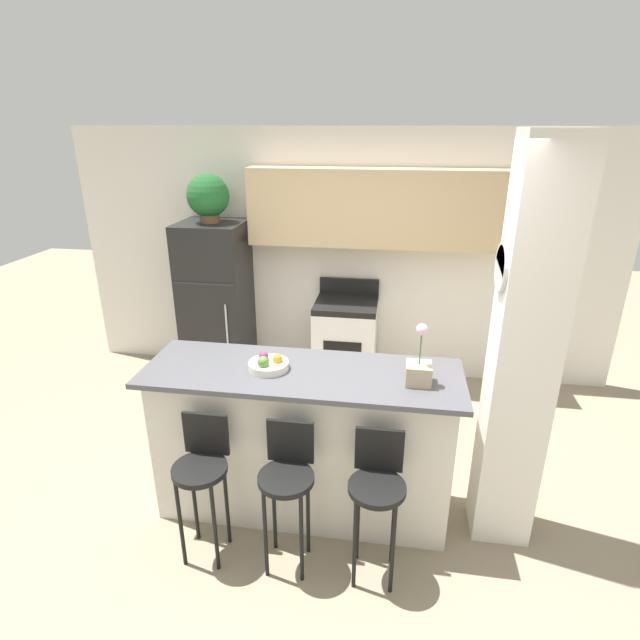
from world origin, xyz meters
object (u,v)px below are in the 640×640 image
(refrigerator, at_px, (217,303))
(bar_stool_left, at_px, (202,469))
(orchid_vase, at_px, (419,369))
(stove_range, at_px, (345,343))
(fruit_bowl, at_px, (268,364))
(bar_stool_right, at_px, (377,487))
(potted_plant_on_fridge, at_px, (208,197))
(bar_stool_mid, at_px, (287,478))

(refrigerator, bearing_deg, bar_stool_left, -72.56)
(orchid_vase, bearing_deg, bar_stool_left, -161.08)
(refrigerator, distance_m, bar_stool_left, 2.46)
(refrigerator, bearing_deg, stove_range, 0.82)
(refrigerator, distance_m, fruit_bowl, 2.16)
(refrigerator, bearing_deg, orchid_vase, -43.67)
(bar_stool_left, distance_m, fruit_bowl, 0.75)
(bar_stool_left, height_order, bar_stool_right, same)
(bar_stool_left, distance_m, orchid_vase, 1.44)
(bar_stool_left, height_order, fruit_bowl, fruit_bowl)
(potted_plant_on_fridge, bearing_deg, orchid_vase, -43.67)
(refrigerator, xyz_separation_m, fruit_bowl, (1.04, -1.86, 0.29))
(refrigerator, bearing_deg, bar_stool_mid, -61.66)
(potted_plant_on_fridge, bearing_deg, bar_stool_right, -52.60)
(bar_stool_mid, bearing_deg, refrigerator, 118.34)
(refrigerator, relative_size, potted_plant_on_fridge, 3.60)
(bar_stool_mid, relative_size, fruit_bowl, 3.64)
(bar_stool_left, xyz_separation_m, bar_stool_right, (1.05, 0.00, 0.00))
(stove_range, height_order, potted_plant_on_fridge, potted_plant_on_fridge)
(bar_stool_right, xyz_separation_m, orchid_vase, (0.21, 0.43, 0.56))
(refrigerator, xyz_separation_m, bar_stool_right, (1.79, -2.34, -0.21))
(stove_range, bearing_deg, bar_stool_mid, -92.28)
(stove_range, height_order, orchid_vase, orchid_vase)
(stove_range, bearing_deg, fruit_bowl, -99.38)
(stove_range, height_order, bar_stool_right, stove_range)
(refrigerator, bearing_deg, potted_plant_on_fridge, 118.03)
(bar_stool_left, bearing_deg, orchid_vase, 18.92)
(bar_stool_left, height_order, bar_stool_mid, same)
(refrigerator, height_order, stove_range, refrigerator)
(potted_plant_on_fridge, height_order, orchid_vase, potted_plant_on_fridge)
(refrigerator, relative_size, orchid_vase, 4.26)
(bar_stool_mid, height_order, orchid_vase, orchid_vase)
(bar_stool_left, height_order, orchid_vase, orchid_vase)
(bar_stool_left, bearing_deg, potted_plant_on_fridge, 107.44)
(bar_stool_left, xyz_separation_m, potted_plant_on_fridge, (-0.73, 2.34, 1.29))
(refrigerator, relative_size, bar_stool_mid, 1.76)
(refrigerator, xyz_separation_m, potted_plant_on_fridge, (-0.00, 0.00, 1.08))
(orchid_vase, relative_size, fruit_bowl, 1.50)
(fruit_bowl, bearing_deg, bar_stool_right, -32.40)
(stove_range, distance_m, potted_plant_on_fridge, 1.99)
(refrigerator, xyz_separation_m, stove_range, (1.35, 0.02, -0.37))
(refrigerator, relative_size, stove_range, 1.56)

